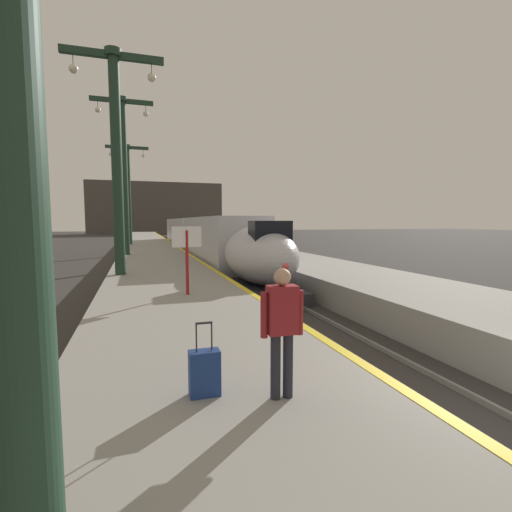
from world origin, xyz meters
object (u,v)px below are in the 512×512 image
object	(u,v)px
highspeed_train_main	(202,238)
station_column_distant	(128,185)
rolling_suitcase	(205,373)
station_column_mid	(116,142)
station_column_far	(124,163)
departure_info_board	(187,246)
passenger_near_edge	(282,323)

from	to	relation	value
highspeed_train_main	station_column_distant	distance (m)	11.08
station_column_distant	rolling_suitcase	size ratio (longest dim) A/B	9.85
station_column_mid	station_column_distant	distance (m)	22.09
station_column_mid	highspeed_train_main	bearing A→B (deg)	67.28
station_column_far	departure_info_board	bearing A→B (deg)	-81.91
highspeed_train_main	passenger_near_edge	size ratio (longest dim) A/B	22.33
passenger_near_edge	rolling_suitcase	world-z (taller)	passenger_near_edge
passenger_near_edge	station_column_mid	bearing A→B (deg)	101.16
rolling_suitcase	departure_info_board	bearing A→B (deg)	84.57
highspeed_train_main	rolling_suitcase	distance (m)	26.61
passenger_near_edge	departure_info_board	world-z (taller)	departure_info_board
station_column_mid	station_column_distant	xyz separation A→B (m)	(0.00, 22.08, 0.22)
station_column_mid	departure_info_board	xyz separation A→B (m)	(2.18, -5.28, -4.06)
passenger_near_edge	departure_info_board	bearing A→B (deg)	92.26
station_column_mid	passenger_near_edge	distance (m)	13.55
station_column_mid	station_column_far	size ratio (longest dim) A/B	0.89
departure_info_board	passenger_near_edge	bearing A→B (deg)	-87.74
station_column_mid	passenger_near_edge	world-z (taller)	station_column_mid
passenger_near_edge	station_column_distant	bearing A→B (deg)	94.08
departure_info_board	station_column_distant	bearing A→B (deg)	94.56
station_column_far	station_column_mid	bearing A→B (deg)	-90.00
passenger_near_edge	station_column_far	bearing A→B (deg)	96.24
station_column_distant	departure_info_board	bearing A→B (deg)	-85.44
station_column_mid	departure_info_board	size ratio (longest dim) A/B	4.37
station_column_mid	station_column_distant	bearing A→B (deg)	90.00
station_column_mid	passenger_near_edge	bearing A→B (deg)	-78.84
passenger_near_edge	highspeed_train_main	bearing A→B (deg)	82.65
highspeed_train_main	rolling_suitcase	size ratio (longest dim) A/B	38.44
highspeed_train_main	rolling_suitcase	bearing A→B (deg)	-99.45
highspeed_train_main	station_column_far	bearing A→B (deg)	-145.69
passenger_near_edge	departure_info_board	size ratio (longest dim) A/B	0.80
departure_info_board	highspeed_train_main	bearing A→B (deg)	79.14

